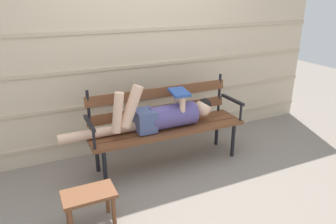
# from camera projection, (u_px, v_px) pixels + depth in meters

# --- Properties ---
(ground_plane) EXTENTS (12.00, 12.00, 0.00)m
(ground_plane) POSITION_uv_depth(u_px,v_px,m) (175.00, 171.00, 3.44)
(ground_plane) COLOR gray
(house_siding) EXTENTS (4.95, 0.08, 2.47)m
(house_siding) POSITION_uv_depth(u_px,v_px,m) (146.00, 47.00, 3.69)
(house_siding) COLOR beige
(house_siding) RESTS_ON ground
(park_bench) EXTENTS (1.75, 0.46, 0.92)m
(park_bench) POSITION_uv_depth(u_px,v_px,m) (165.00, 121.00, 3.48)
(park_bench) COLOR brown
(park_bench) RESTS_ON ground
(reclining_person) EXTENTS (1.69, 0.27, 0.55)m
(reclining_person) POSITION_uv_depth(u_px,v_px,m) (161.00, 115.00, 3.35)
(reclining_person) COLOR #514784
(footstool) EXTENTS (0.43, 0.26, 0.32)m
(footstool) POSITION_uv_depth(u_px,v_px,m) (89.00, 199.00, 2.54)
(footstool) COLOR brown
(footstool) RESTS_ON ground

